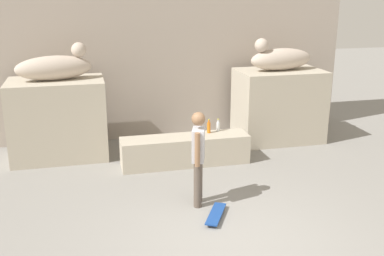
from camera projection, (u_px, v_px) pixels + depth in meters
ground_plane at (235, 243)px, 6.92m from camera, size 40.00×40.00×0.00m
pedestal_left at (58, 119)px, 10.19m from camera, size 2.04×1.29×1.74m
pedestal_right at (279, 105)px, 11.37m from camera, size 2.04×1.29×1.74m
statue_reclining_left at (56, 67)px, 9.87m from camera, size 1.67×0.82×0.78m
statue_reclining_right at (280, 58)px, 11.02m from camera, size 1.66×0.78×0.78m
ledge_block at (185, 150)px, 9.92m from camera, size 2.72×0.64×0.62m
skater at (198, 155)px, 7.89m from camera, size 0.30×0.52×1.67m
skateboard at (216, 214)px, 7.66m from camera, size 0.55×0.80×0.08m
bottle_clear at (218, 126)px, 10.18m from camera, size 0.07×0.07×0.27m
bottle_orange at (209, 127)px, 10.04m from camera, size 0.08×0.08×0.30m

